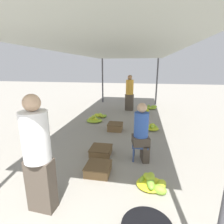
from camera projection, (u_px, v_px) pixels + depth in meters
The scene contains 16 objects.
canopy_post_back_left at pixel (103, 81), 9.57m from camera, with size 0.08×0.08×2.37m, color #4C4C51.
canopy_post_back_right at pixel (157, 82), 9.08m from camera, with size 0.08×0.08×2.37m, color #4C4C51.
canopy_tarp at pixel (119, 51), 5.13m from camera, with size 3.30×8.57×0.04m, color #9EA399.
vendor_foreground at pixel (38, 154), 2.29m from camera, with size 0.38×0.37×1.65m.
stool at pixel (140, 147), 3.75m from camera, with size 0.34×0.34×0.36m.
vendor_seated at pixel (142, 132), 3.65m from camera, with size 0.41×0.41×1.26m.
banana_pile_left_0 at pixel (94, 119), 6.39m from camera, with size 0.58×0.57×0.24m.
banana_pile_left_1 at pixel (101, 116), 6.94m from camera, with size 0.57×0.43×0.17m.
banana_pile_right_0 at pixel (150, 107), 8.31m from camera, with size 0.57×0.61×0.17m.
banana_pile_right_1 at pixel (152, 128), 5.56m from camera, with size 0.55×0.42×0.21m.
banana_pile_right_2 at pixel (152, 183), 2.90m from camera, with size 0.53×0.46×0.25m.
banana_pile_right_3 at pixel (143, 111), 7.58m from camera, with size 0.51×0.54×0.20m.
crate_near at pixel (101, 151), 4.01m from camera, with size 0.47×0.47×0.17m.
crate_mid at pixel (115, 127), 5.52m from camera, with size 0.46×0.46×0.22m.
crate_far at pixel (98, 169), 3.30m from camera, with size 0.47×0.47×0.18m.
shopper_walking_mid at pixel (130, 92), 7.85m from camera, with size 0.41×0.41×1.60m.
Camera 1 is at (0.76, -0.98, 1.97)m, focal length 28.00 mm.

